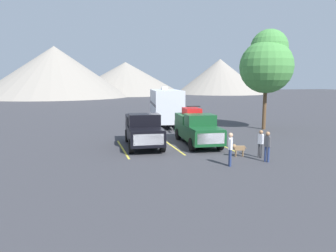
% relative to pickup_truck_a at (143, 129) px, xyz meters
% --- Properties ---
extents(ground_plane, '(240.00, 240.00, 0.00)m').
position_rel_pickup_truck_a_xyz_m(ground_plane, '(1.84, 0.35, -1.13)').
color(ground_plane, '#38383D').
extents(pickup_truck_a, '(2.54, 5.45, 2.20)m').
position_rel_pickup_truck_a_xyz_m(pickup_truck_a, '(0.00, 0.00, 0.00)').
color(pickup_truck_a, black).
rests_on(pickup_truck_a, ground).
extents(pickup_truck_b, '(2.47, 5.81, 2.54)m').
position_rel_pickup_truck_a_xyz_m(pickup_truck_b, '(3.67, -0.20, 0.02)').
color(pickup_truck_b, '#144723').
rests_on(pickup_truck_b, ground).
extents(lot_stripe_a, '(0.12, 5.50, 0.01)m').
position_rel_pickup_truck_a_xyz_m(lot_stripe_a, '(-1.43, -0.49, -1.13)').
color(lot_stripe_a, gold).
rests_on(lot_stripe_a, ground).
extents(lot_stripe_b, '(0.12, 5.50, 0.01)m').
position_rel_pickup_truck_a_xyz_m(lot_stripe_b, '(1.84, -0.49, -1.13)').
color(lot_stripe_b, gold).
rests_on(lot_stripe_b, ground).
extents(lot_stripe_c, '(0.12, 5.50, 0.01)m').
position_rel_pickup_truck_a_xyz_m(lot_stripe_c, '(5.11, -0.49, -1.13)').
color(lot_stripe_c, gold).
rests_on(lot_stripe_c, ground).
extents(camper_trailer_a, '(3.53, 8.33, 3.73)m').
position_rel_pickup_truck_a_xyz_m(camper_trailer_a, '(3.95, 8.85, 0.84)').
color(camper_trailer_a, silver).
rests_on(camper_trailer_a, ground).
extents(person_a, '(0.27, 0.36, 1.71)m').
position_rel_pickup_truck_a_xyz_m(person_a, '(3.28, -5.98, -0.15)').
color(person_a, navy).
rests_on(person_a, ground).
extents(person_b, '(0.28, 0.31, 1.57)m').
position_rel_pickup_truck_a_xyz_m(person_b, '(5.71, -4.88, -0.23)').
color(person_b, '#3F3F42').
rests_on(person_b, ground).
extents(person_c, '(0.29, 0.32, 1.64)m').
position_rel_pickup_truck_a_xyz_m(person_c, '(5.54, -5.78, -0.19)').
color(person_c, navy).
rests_on(person_c, ground).
extents(dog, '(0.84, 0.40, 0.72)m').
position_rel_pickup_truck_a_xyz_m(dog, '(4.61, -4.26, -0.64)').
color(dog, olive).
rests_on(dog, ground).
extents(tree_a, '(4.62, 4.62, 8.74)m').
position_rel_pickup_truck_a_xyz_m(tree_a, '(11.86, 4.31, 4.78)').
color(tree_a, brown).
rests_on(tree_a, ground).
extents(mountain_ridge, '(117.82, 50.20, 13.70)m').
position_rel_pickup_truck_a_xyz_m(mountain_ridge, '(-4.34, 77.09, 5.12)').
color(mountain_ridge, gray).
rests_on(mountain_ridge, ground).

